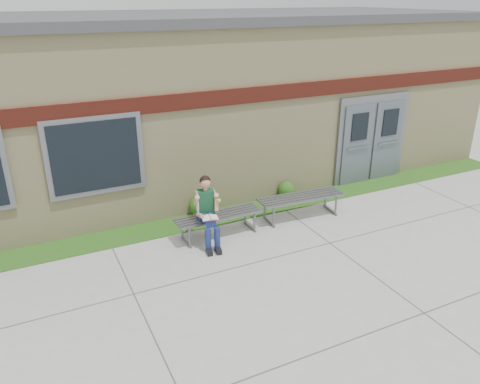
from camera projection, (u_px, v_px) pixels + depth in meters
ground at (301, 267)px, 8.62m from camera, size 80.00×80.00×0.00m
grass_strip at (240, 212)px, 10.77m from camera, size 16.00×0.80×0.02m
school_building at (186, 95)px, 12.76m from camera, size 16.20×6.22×4.20m
bench_left at (219, 219)px, 9.61m from camera, size 1.85×0.57×0.48m
bench_right at (301, 201)px, 10.41m from camera, size 1.99×0.66×0.51m
girl at (208, 210)px, 9.17m from camera, size 0.50×0.87×1.40m
shrub_mid at (199, 206)px, 10.52m from camera, size 0.44×0.44×0.44m
shrub_east at (286, 190)px, 11.45m from camera, size 0.41×0.41×0.41m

